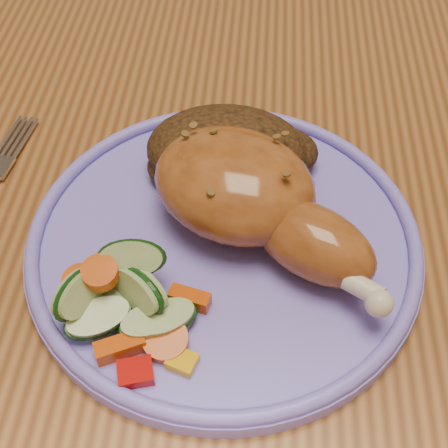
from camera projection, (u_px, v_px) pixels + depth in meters
The scene contains 7 objects.
dining_table at pixel (281, 250), 0.54m from camera, with size 0.90×1.40×0.75m.
chair_far at pixel (279, 26), 1.08m from camera, with size 0.42×0.42×0.91m.
plate at pixel (224, 243), 0.44m from camera, with size 0.27×0.27×0.01m, color #7A6BDE.
plate_rim at pixel (224, 233), 0.43m from camera, with size 0.27×0.27×0.01m, color #7A6BDE.
chicken_leg at pixel (253, 198), 0.42m from camera, with size 0.18×0.16×0.06m.
rice_pilaf at pixel (230, 152), 0.46m from camera, with size 0.13×0.09×0.05m.
vegetable_pile at pixel (126, 302), 0.38m from camera, with size 0.10×0.09×0.05m.
Camera 1 is at (-0.03, -0.34, 1.10)m, focal length 50.00 mm.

